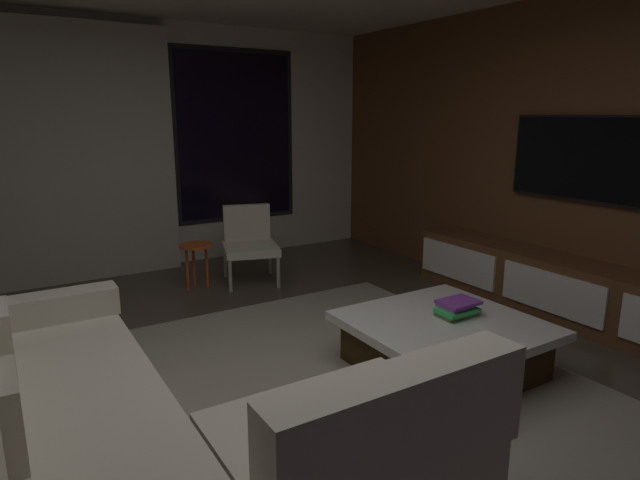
# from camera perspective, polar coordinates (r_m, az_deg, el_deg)

# --- Properties ---
(floor) EXTENTS (9.20, 9.20, 0.00)m
(floor) POSITION_cam_1_polar(r_m,az_deg,el_deg) (3.21, -4.23, -18.83)
(floor) COLOR #473D33
(back_wall_with_window) EXTENTS (6.60, 0.30, 2.70)m
(back_wall_with_window) POSITION_cam_1_polar(r_m,az_deg,el_deg) (6.16, -20.96, 9.07)
(back_wall_with_window) COLOR beige
(back_wall_with_window) RESTS_ON floor
(media_wall) EXTENTS (0.12, 7.80, 2.70)m
(media_wall) POSITION_cam_1_polar(r_m,az_deg,el_deg) (4.94, 29.03, 7.53)
(media_wall) COLOR brown
(media_wall) RESTS_ON floor
(area_rug) EXTENTS (3.20, 3.80, 0.01)m
(area_rug) POSITION_cam_1_polar(r_m,az_deg,el_deg) (3.29, 2.31, -17.86)
(area_rug) COLOR gray
(area_rug) RESTS_ON floor
(sectional_couch) EXTENTS (1.98, 2.50, 0.82)m
(sectional_couch) POSITION_cam_1_polar(r_m,az_deg,el_deg) (2.68, -19.01, -19.42)
(sectional_couch) COLOR #B1A997
(sectional_couch) RESTS_ON floor
(coffee_table) EXTENTS (1.16, 1.16, 0.36)m
(coffee_table) POSITION_cam_1_polar(r_m,az_deg,el_deg) (3.76, 13.06, -10.89)
(coffee_table) COLOR #311F0B
(coffee_table) RESTS_ON floor
(book_stack_on_coffee_table) EXTENTS (0.29, 0.20, 0.11)m
(book_stack_on_coffee_table) POSITION_cam_1_polar(r_m,az_deg,el_deg) (3.78, 14.39, -7.08)
(book_stack_on_coffee_table) COLOR #618147
(book_stack_on_coffee_table) RESTS_ON coffee_table
(accent_chair_near_window) EXTENTS (0.68, 0.69, 0.78)m
(accent_chair_near_window) POSITION_cam_1_polar(r_m,az_deg,el_deg) (5.58, -7.60, 0.02)
(accent_chair_near_window) COLOR #B2ADA0
(accent_chair_near_window) RESTS_ON floor
(side_stool) EXTENTS (0.32, 0.32, 0.46)m
(side_stool) POSITION_cam_1_polar(r_m,az_deg,el_deg) (5.41, -13.15, -1.29)
(side_stool) COLOR #BF4C1E
(side_stool) RESTS_ON floor
(media_console) EXTENTS (0.46, 3.10, 0.52)m
(media_console) POSITION_cam_1_polar(r_m,az_deg,el_deg) (4.93, 25.40, -5.18)
(media_console) COLOR brown
(media_console) RESTS_ON floor
(mounted_tv) EXTENTS (0.05, 1.22, 0.71)m
(mounted_tv) POSITION_cam_1_polar(r_m,az_deg,el_deg) (4.98, 25.91, 7.89)
(mounted_tv) COLOR black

